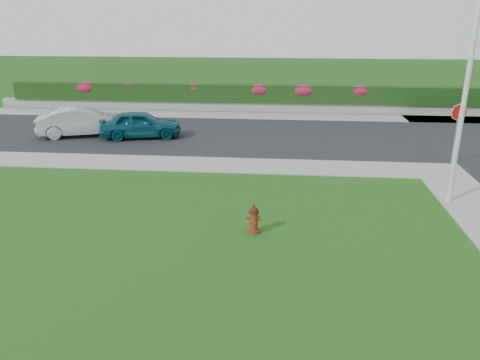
# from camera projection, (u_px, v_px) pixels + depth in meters

# --- Properties ---
(ground) EXTENTS (120.00, 120.00, 0.00)m
(ground) POSITION_uv_depth(u_px,v_px,m) (248.00, 286.00, 10.79)
(ground) COLOR black
(ground) RESTS_ON ground
(street_far) EXTENTS (26.00, 8.00, 0.04)m
(street_far) POSITION_uv_depth(u_px,v_px,m) (172.00, 134.00, 24.35)
(street_far) COLOR black
(street_far) RESTS_ON ground
(sidewalk_far) EXTENTS (24.00, 2.00, 0.04)m
(sidewalk_far) POSITION_uv_depth(u_px,v_px,m) (122.00, 162.00, 19.74)
(sidewalk_far) COLOR gray
(sidewalk_far) RESTS_ON ground
(curb_corner) EXTENTS (2.00, 2.00, 0.04)m
(curb_corner) POSITION_uv_depth(u_px,v_px,m) (440.00, 171.00, 18.62)
(curb_corner) COLOR gray
(curb_corner) RESTS_ON ground
(sidewalk_beyond) EXTENTS (34.00, 2.00, 0.04)m
(sidewalk_beyond) POSITION_uv_depth(u_px,v_px,m) (255.00, 116.00, 28.70)
(sidewalk_beyond) COLOR gray
(sidewalk_beyond) RESTS_ON ground
(retaining_wall) EXTENTS (34.00, 0.40, 0.60)m
(retaining_wall) POSITION_uv_depth(u_px,v_px,m) (256.00, 107.00, 30.01)
(retaining_wall) COLOR gray
(retaining_wall) RESTS_ON ground
(hedge) EXTENTS (32.00, 0.90, 1.10)m
(hedge) POSITION_uv_depth(u_px,v_px,m) (257.00, 93.00, 29.82)
(hedge) COLOR black
(hedge) RESTS_ON retaining_wall
(fire_hydrant) EXTENTS (0.43, 0.41, 0.85)m
(fire_hydrant) POSITION_uv_depth(u_px,v_px,m) (254.00, 220.00, 13.29)
(fire_hydrant) COLOR #541A0D
(fire_hydrant) RESTS_ON ground
(sedan_teal) EXTENTS (4.25, 2.45, 1.36)m
(sedan_teal) POSITION_uv_depth(u_px,v_px,m) (141.00, 124.00, 23.41)
(sedan_teal) COLOR #0B4958
(sedan_teal) RESTS_ON street_far
(sedan_silver) EXTENTS (4.69, 2.87, 1.46)m
(sedan_silver) POSITION_uv_depth(u_px,v_px,m) (83.00, 121.00, 23.79)
(sedan_silver) COLOR #B3B5BB
(sedan_silver) RESTS_ON street_far
(utility_pole) EXTENTS (0.16, 0.16, 6.48)m
(utility_pole) POSITION_uv_depth(u_px,v_px,m) (463.00, 106.00, 14.52)
(utility_pole) COLOR silver
(utility_pole) RESTS_ON ground
(stop_sign) EXTENTS (0.68, 0.19, 2.56)m
(stop_sign) POSITION_uv_depth(u_px,v_px,m) (458.00, 120.00, 18.81)
(stop_sign) COLOR slate
(stop_sign) RESTS_ON ground
(flower_clump_a) EXTENTS (1.56, 1.00, 0.78)m
(flower_clump_a) POSITION_uv_depth(u_px,v_px,m) (86.00, 87.00, 30.61)
(flower_clump_a) COLOR #BA1F3E
(flower_clump_a) RESTS_ON hedge
(flower_clump_b) EXTENTS (1.02, 0.66, 0.51)m
(flower_clump_b) POSITION_uv_depth(u_px,v_px,m) (128.00, 86.00, 30.33)
(flower_clump_b) COLOR #BA1F3E
(flower_clump_b) RESTS_ON hedge
(flower_clump_c) EXTENTS (1.16, 0.74, 0.58)m
(flower_clump_c) POSITION_uv_depth(u_px,v_px,m) (194.00, 88.00, 29.96)
(flower_clump_c) COLOR #BA1F3E
(flower_clump_c) RESTS_ON hedge
(flower_clump_d) EXTENTS (1.49, 0.96, 0.75)m
(flower_clump_d) POSITION_uv_depth(u_px,v_px,m) (259.00, 90.00, 29.62)
(flower_clump_d) COLOR #BA1F3E
(flower_clump_d) RESTS_ON hedge
(flower_clump_e) EXTENTS (1.56, 1.01, 0.78)m
(flower_clump_e) POSITION_uv_depth(u_px,v_px,m) (303.00, 91.00, 29.39)
(flower_clump_e) COLOR #BA1F3E
(flower_clump_e) RESTS_ON hedge
(flower_clump_f) EXTENTS (1.41, 0.91, 0.71)m
(flower_clump_f) POSITION_uv_depth(u_px,v_px,m) (360.00, 91.00, 29.08)
(flower_clump_f) COLOR #BA1F3E
(flower_clump_f) RESTS_ON hedge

